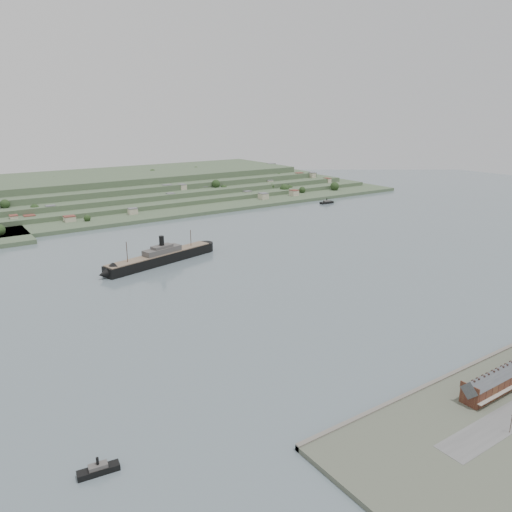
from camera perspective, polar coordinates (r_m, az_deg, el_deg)
ground at (r=355.51m, az=3.46°, el=-2.75°), size 1400.00×1400.00×0.00m
terrace_row at (r=245.09m, az=26.75°, el=-12.11°), size 55.60×9.80×11.07m
far_peninsula at (r=706.20m, az=-14.64°, el=7.39°), size 760.00×309.00×30.00m
steamship at (r=396.76m, az=-11.17°, el=-0.25°), size 107.38×37.57×26.16m
tugboat at (r=187.98m, az=-17.57°, el=-22.25°), size 14.15×5.48×6.20m
ferry_east at (r=650.08m, az=8.08°, el=6.10°), size 19.42×6.31×7.19m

